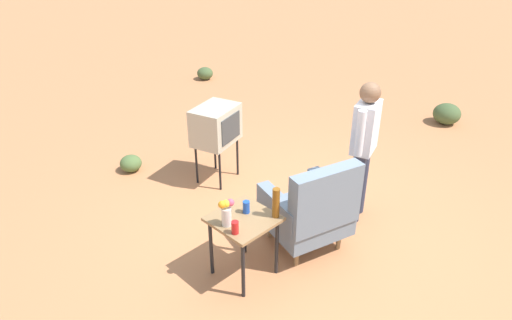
{
  "coord_description": "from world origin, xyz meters",
  "views": [
    {
      "loc": [
        3.36,
        2.53,
        3.14
      ],
      "look_at": [
        0.11,
        -0.72,
        0.65
      ],
      "focal_mm": 31.85,
      "sensor_mm": 36.0,
      "label": 1
    }
  ],
  "objects_px": {
    "armchair": "(311,209)",
    "tv_on_stand": "(216,125)",
    "person_standing": "(364,144)",
    "flower_vase": "(226,211)",
    "bottle_tall_amber": "(276,203)",
    "soda_can_blue": "(246,207)",
    "side_table": "(244,227)",
    "soda_can_red": "(235,227)"
  },
  "relations": [
    {
      "from": "bottle_tall_amber",
      "to": "soda_can_blue",
      "type": "bearing_deg",
      "value": -58.12
    },
    {
      "from": "bottle_tall_amber",
      "to": "flower_vase",
      "type": "bearing_deg",
      "value": -28.79
    },
    {
      "from": "person_standing",
      "to": "soda_can_blue",
      "type": "bearing_deg",
      "value": -9.74
    },
    {
      "from": "side_table",
      "to": "person_standing",
      "type": "height_order",
      "value": "person_standing"
    },
    {
      "from": "tv_on_stand",
      "to": "soda_can_red",
      "type": "bearing_deg",
      "value": 53.91
    },
    {
      "from": "soda_can_blue",
      "to": "soda_can_red",
      "type": "relative_size",
      "value": 1.0
    },
    {
      "from": "bottle_tall_amber",
      "to": "flower_vase",
      "type": "relative_size",
      "value": 1.13
    },
    {
      "from": "person_standing",
      "to": "side_table",
      "type": "bearing_deg",
      "value": -7.79
    },
    {
      "from": "soda_can_blue",
      "to": "bottle_tall_amber",
      "type": "distance_m",
      "value": 0.3
    },
    {
      "from": "tv_on_stand",
      "to": "soda_can_blue",
      "type": "bearing_deg",
      "value": 58.4
    },
    {
      "from": "side_table",
      "to": "bottle_tall_amber",
      "type": "height_order",
      "value": "bottle_tall_amber"
    },
    {
      "from": "side_table",
      "to": "flower_vase",
      "type": "relative_size",
      "value": 2.51
    },
    {
      "from": "armchair",
      "to": "person_standing",
      "type": "height_order",
      "value": "person_standing"
    },
    {
      "from": "armchair",
      "to": "side_table",
      "type": "bearing_deg",
      "value": -15.41
    },
    {
      "from": "soda_can_red",
      "to": "tv_on_stand",
      "type": "bearing_deg",
      "value": -126.09
    },
    {
      "from": "armchair",
      "to": "bottle_tall_amber",
      "type": "distance_m",
      "value": 0.61
    },
    {
      "from": "armchair",
      "to": "tv_on_stand",
      "type": "bearing_deg",
      "value": -98.53
    },
    {
      "from": "armchair",
      "to": "side_table",
      "type": "relative_size",
      "value": 1.59
    },
    {
      "from": "armchair",
      "to": "soda_can_red",
      "type": "distance_m",
      "value": 0.99
    },
    {
      "from": "side_table",
      "to": "tv_on_stand",
      "type": "bearing_deg",
      "value": -122.97
    },
    {
      "from": "tv_on_stand",
      "to": "soda_can_blue",
      "type": "height_order",
      "value": "tv_on_stand"
    },
    {
      "from": "armchair",
      "to": "tv_on_stand",
      "type": "height_order",
      "value": "armchair"
    },
    {
      "from": "soda_can_blue",
      "to": "flower_vase",
      "type": "distance_m",
      "value": 0.27
    },
    {
      "from": "person_standing",
      "to": "soda_can_blue",
      "type": "height_order",
      "value": "person_standing"
    },
    {
      "from": "armchair",
      "to": "bottle_tall_amber",
      "type": "height_order",
      "value": "armchair"
    },
    {
      "from": "side_table",
      "to": "person_standing",
      "type": "bearing_deg",
      "value": 172.21
    },
    {
      "from": "armchair",
      "to": "soda_can_red",
      "type": "bearing_deg",
      "value": -5.47
    },
    {
      "from": "soda_can_blue",
      "to": "bottle_tall_amber",
      "type": "bearing_deg",
      "value": 121.88
    },
    {
      "from": "tv_on_stand",
      "to": "armchair",
      "type": "bearing_deg",
      "value": 81.47
    },
    {
      "from": "soda_can_blue",
      "to": "flower_vase",
      "type": "xyz_separation_m",
      "value": [
        0.26,
        0.01,
        0.09
      ]
    },
    {
      "from": "side_table",
      "to": "soda_can_blue",
      "type": "relative_size",
      "value": 5.46
    },
    {
      "from": "armchair",
      "to": "tv_on_stand",
      "type": "relative_size",
      "value": 1.03
    },
    {
      "from": "tv_on_stand",
      "to": "soda_can_red",
      "type": "height_order",
      "value": "tv_on_stand"
    },
    {
      "from": "armchair",
      "to": "soda_can_red",
      "type": "relative_size",
      "value": 8.69
    },
    {
      "from": "person_standing",
      "to": "soda_can_blue",
      "type": "distance_m",
      "value": 1.57
    },
    {
      "from": "soda_can_red",
      "to": "flower_vase",
      "type": "height_order",
      "value": "flower_vase"
    },
    {
      "from": "person_standing",
      "to": "flower_vase",
      "type": "bearing_deg",
      "value": -7.89
    },
    {
      "from": "soda_can_red",
      "to": "bottle_tall_amber",
      "type": "xyz_separation_m",
      "value": [
        -0.44,
        0.08,
        0.09
      ]
    },
    {
      "from": "soda_can_blue",
      "to": "person_standing",
      "type": "bearing_deg",
      "value": 170.26
    },
    {
      "from": "soda_can_blue",
      "to": "soda_can_red",
      "type": "height_order",
      "value": "same"
    },
    {
      "from": "person_standing",
      "to": "flower_vase",
      "type": "height_order",
      "value": "person_standing"
    },
    {
      "from": "bottle_tall_amber",
      "to": "flower_vase",
      "type": "xyz_separation_m",
      "value": [
        0.41,
        -0.22,
        -0.0
      ]
    }
  ]
}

